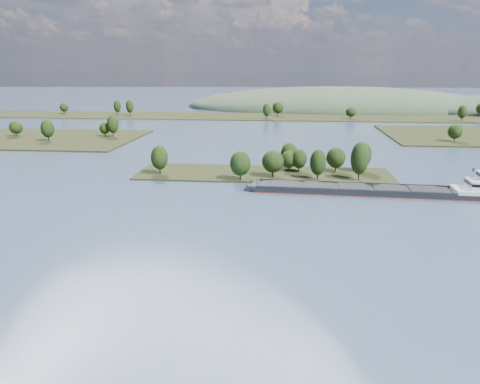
# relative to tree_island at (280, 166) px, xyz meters

# --- Properties ---
(ground) EXTENTS (1800.00, 1800.00, 0.00)m
(ground) POSITION_rel_tree_island_xyz_m (-6.28, -58.87, -3.91)
(ground) COLOR #37485F
(ground) RESTS_ON ground
(tree_island) EXTENTS (100.00, 32.06, 15.73)m
(tree_island) POSITION_rel_tree_island_xyz_m (0.00, 0.00, 0.00)
(tree_island) COLOR black
(tree_island) RESTS_ON ground
(back_shoreline) EXTENTS (900.00, 60.00, 14.74)m
(back_shoreline) POSITION_rel_tree_island_xyz_m (4.26, 220.96, -3.19)
(back_shoreline) COLOR black
(back_shoreline) RESTS_ON ground
(hill_west) EXTENTS (320.00, 160.00, 44.00)m
(hill_west) POSITION_rel_tree_island_xyz_m (53.72, 321.13, -3.91)
(hill_west) COLOR #364630
(hill_west) RESTS_ON ground
(cargo_barge) EXTENTS (86.34, 14.93, 11.62)m
(cargo_barge) POSITION_rel_tree_island_xyz_m (38.85, -23.77, -2.44)
(cargo_barge) COLOR black
(cargo_barge) RESTS_ON ground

